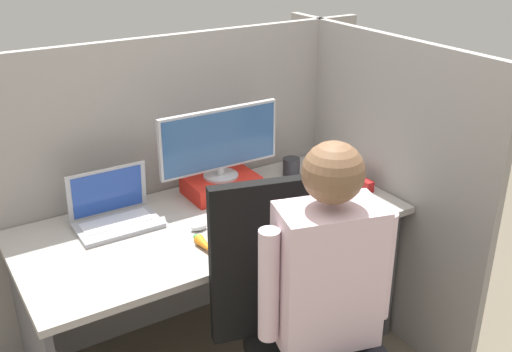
# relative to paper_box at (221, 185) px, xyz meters

# --- Properties ---
(cubicle_panel_back) EXTENTS (2.15, 0.05, 1.46)m
(cubicle_panel_back) POSITION_rel_paper_box_xyz_m (-0.16, 0.19, -0.05)
(cubicle_panel_back) COLOR gray
(cubicle_panel_back) RESTS_ON ground
(cubicle_panel_right) EXTENTS (0.04, 1.41, 1.46)m
(cubicle_panel_right) POSITION_rel_paper_box_xyz_m (0.69, -0.29, -0.05)
(cubicle_panel_right) COLOR gray
(cubicle_panel_right) RESTS_ON ground
(desk) EXTENTS (1.65, 0.75, 0.74)m
(desk) POSITION_rel_paper_box_xyz_m (-0.16, -0.21, -0.21)
(desk) COLOR #9E9993
(desk) RESTS_ON ground
(paper_box) EXTENTS (0.33, 0.22, 0.08)m
(paper_box) POSITION_rel_paper_box_xyz_m (0.00, 0.00, 0.00)
(paper_box) COLOR red
(paper_box) RESTS_ON desk
(monitor) EXTENTS (0.59, 0.16, 0.33)m
(monitor) POSITION_rel_paper_box_xyz_m (0.00, 0.00, 0.21)
(monitor) COLOR #B2B2B7
(monitor) RESTS_ON paper_box
(laptop) EXTENTS (0.34, 0.22, 0.24)m
(laptop) POSITION_rel_paper_box_xyz_m (-0.53, -0.03, 0.01)
(laptop) COLOR #99999E
(laptop) RESTS_ON desk
(mouse) EXTENTS (0.07, 0.05, 0.03)m
(mouse) POSITION_rel_paper_box_xyz_m (-0.25, -0.26, -0.03)
(mouse) COLOR silver
(mouse) RESTS_ON desk
(stapler) EXTENTS (0.04, 0.15, 0.05)m
(stapler) POSITION_rel_paper_box_xyz_m (0.59, -0.30, -0.02)
(stapler) COLOR #A31919
(stapler) RESTS_ON desk
(carrot_toy) EXTENTS (0.04, 0.16, 0.04)m
(carrot_toy) POSITION_rel_paper_box_xyz_m (-0.30, -0.43, -0.02)
(carrot_toy) COLOR orange
(carrot_toy) RESTS_ON desk
(office_chair) EXTENTS (0.57, 0.61, 1.11)m
(office_chair) POSITION_rel_paper_box_xyz_m (-0.14, -0.83, -0.22)
(office_chair) COLOR black
(office_chair) RESTS_ON ground
(person) EXTENTS (0.47, 0.47, 1.31)m
(person) POSITION_rel_paper_box_xyz_m (-0.10, -0.99, -0.01)
(person) COLOR black
(person) RESTS_ON ground
(coffee_mug) EXTENTS (0.08, 0.08, 0.09)m
(coffee_mug) POSITION_rel_paper_box_xyz_m (0.40, 0.00, 0.00)
(coffee_mug) COLOR #232328
(coffee_mug) RESTS_ON desk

